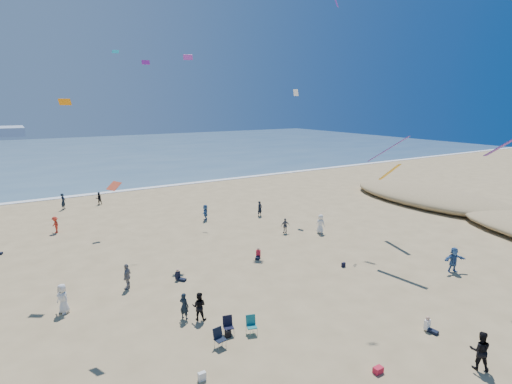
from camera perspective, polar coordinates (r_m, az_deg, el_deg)
ground at (r=20.14m, az=7.88°, el=-25.05°), size 220.00×220.00×0.00m
ocean at (r=108.31m, az=-26.06°, el=4.87°), size 220.00×100.00×0.06m
surf_line at (r=59.32m, az=-20.87°, el=-0.11°), size 220.00×1.20×0.08m
standing_flyers at (r=33.25m, az=-4.07°, el=-7.44°), size 26.70×43.15×1.91m
seated_group at (r=26.57m, az=-4.21°, el=-13.90°), size 21.42×33.59×0.84m
chair_cluster at (r=22.42m, az=-3.20°, el=-19.08°), size 2.71×1.50×1.00m
white_tote at (r=20.00m, az=-7.73°, el=-24.65°), size 0.35×0.20×0.40m
black_backpack at (r=22.71m, az=-4.03°, el=-19.56°), size 0.30×0.22×0.38m
cooler at (r=21.06m, az=17.05°, el=-23.14°), size 0.45×0.30×0.30m
navy_bag at (r=31.72m, az=12.38°, el=-10.12°), size 0.28×0.18×0.34m
kites_aloft at (r=32.96m, az=5.65°, el=16.25°), size 43.10×42.95×25.58m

